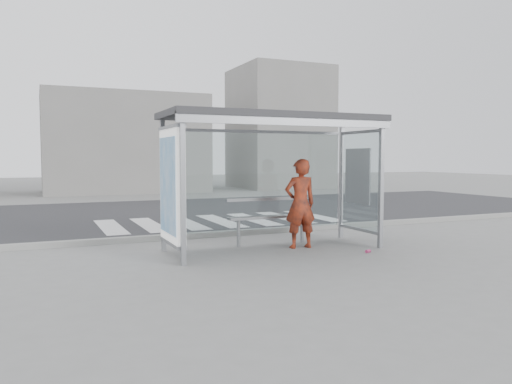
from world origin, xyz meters
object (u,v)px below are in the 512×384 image
at_px(bus_shelter, 255,147).
at_px(soda_can, 368,251).
at_px(person, 300,204).
at_px(bench, 271,217).

bearing_deg(bus_shelter, soda_can, -30.26).
distance_m(bus_shelter, person, 1.44).
relative_size(bus_shelter, bench, 2.28).
relative_size(bench, soda_can, 16.32).
bearing_deg(soda_can, person, 133.71).
relative_size(bus_shelter, soda_can, 37.15).
distance_m(bus_shelter, bench, 1.61).
bearing_deg(person, soda_can, 138.16).
xyz_separation_m(person, bench, (-0.34, 0.62, -0.31)).
bearing_deg(bench, bus_shelter, -138.59).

